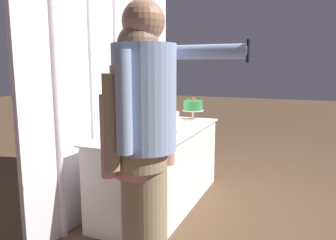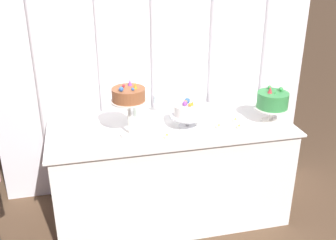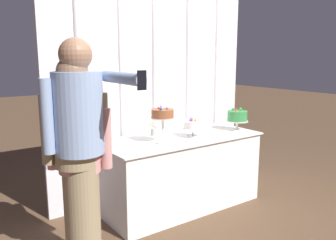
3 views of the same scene
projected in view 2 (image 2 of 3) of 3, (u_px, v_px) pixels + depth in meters
The scene contains 12 objects.
ground_plane at pixel (174, 221), 3.13m from camera, with size 24.00×24.00×0.00m, color brown.
draped_curtain at pixel (159, 13), 3.06m from camera, with size 2.60×0.16×2.85m.
cake_table at pixel (171, 171), 3.06m from camera, with size 1.76×0.74×0.78m.
cake_display_leftmost at pixel (129, 97), 2.63m from camera, with size 0.24×0.24×0.38m.
cake_display_center at pixel (188, 112), 2.82m from camera, with size 0.25×0.25×0.21m.
cake_display_rightmost at pixel (272, 101), 2.90m from camera, with size 0.25×0.25×0.27m.
wine_glass at pixel (158, 100), 3.06m from camera, with size 0.07×0.07×0.15m.
flower_vase at pixel (137, 109), 3.03m from camera, with size 0.10×0.07×0.16m.
tealight_far_left at pixel (167, 137), 2.70m from camera, with size 0.05×0.05×0.04m.
tealight_near_left at pixel (219, 127), 2.85m from camera, with size 0.05×0.05×0.03m.
tealight_near_right at pixel (239, 127), 2.84m from camera, with size 0.04×0.04×0.03m.
tealight_far_right at pixel (235, 121), 2.95m from camera, with size 0.05×0.05×0.03m.
Camera 2 is at (-0.61, -2.46, 2.00)m, focal length 42.71 mm.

